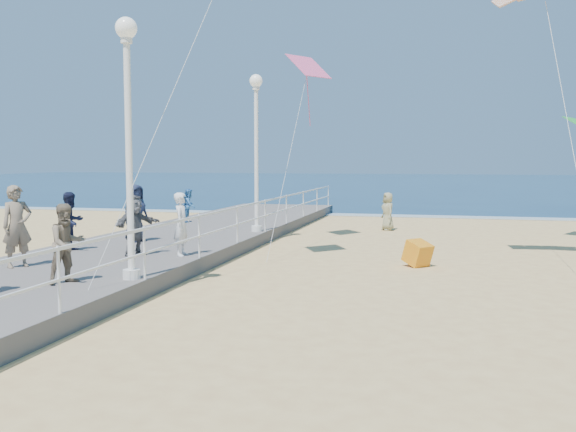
% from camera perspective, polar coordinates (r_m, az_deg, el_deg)
% --- Properties ---
extents(ground, '(160.00, 160.00, 0.00)m').
position_cam_1_polar(ground, '(12.34, 9.16, -8.48)').
color(ground, '#DFBC75').
rests_on(ground, ground).
extents(ocean, '(160.00, 90.00, 0.05)m').
position_cam_1_polar(ocean, '(77.02, 13.25, 2.83)').
color(ocean, '#0C2B4C').
rests_on(ocean, ground).
extents(surf_line, '(160.00, 1.20, 0.04)m').
position_cam_1_polar(surf_line, '(32.60, 12.20, -0.03)').
color(surf_line, silver).
rests_on(surf_line, ground).
extents(boardwalk, '(5.00, 44.00, 0.40)m').
position_cam_1_polar(boardwalk, '(14.90, -21.09, -5.62)').
color(boardwalk, slate).
rests_on(boardwalk, ground).
extents(railing, '(0.05, 42.00, 0.55)m').
position_cam_1_polar(railing, '(13.49, -12.67, -1.98)').
color(railing, white).
rests_on(railing, boardwalk).
extents(lamp_post_mid, '(0.44, 0.44, 5.32)m').
position_cam_1_polar(lamp_post_mid, '(13.55, -14.02, 8.24)').
color(lamp_post_mid, white).
rests_on(lamp_post_mid, boardwalk).
extents(lamp_post_far, '(0.44, 0.44, 5.32)m').
position_cam_1_polar(lamp_post_far, '(21.90, -2.84, 7.13)').
color(lamp_post_far, white).
rests_on(lamp_post_far, boardwalk).
extents(woman_holding_toddler, '(0.44, 0.63, 1.63)m').
position_cam_1_polar(woman_holding_toddler, '(16.63, -9.42, -0.73)').
color(woman_holding_toddler, white).
rests_on(woman_holding_toddler, boardwalk).
extents(toddler_held, '(0.37, 0.45, 0.87)m').
position_cam_1_polar(toddler_held, '(16.67, -8.76, 0.91)').
color(toddler_held, '#3170B8').
rests_on(toddler_held, boardwalk).
extents(spectator_1, '(0.91, 0.98, 1.60)m').
position_cam_1_polar(spectator_1, '(13.53, -19.06, -2.33)').
color(spectator_1, '#7C6C55').
rests_on(spectator_1, boardwalk).
extents(spectator_4, '(0.88, 1.00, 1.73)m').
position_cam_1_polar(spectator_4, '(19.79, -13.38, 0.27)').
color(spectator_4, '#1C243E').
rests_on(spectator_4, boardwalk).
extents(spectator_5, '(0.92, 1.54, 1.58)m').
position_cam_1_polar(spectator_5, '(16.89, -13.49, -0.79)').
color(spectator_5, '#515256').
rests_on(spectator_5, boardwalk).
extents(spectator_6, '(0.75, 0.82, 1.89)m').
position_cam_1_polar(spectator_6, '(15.92, -22.94, -0.85)').
color(spectator_6, '#7C6B56').
rests_on(spectator_6, boardwalk).
extents(spectator_7, '(0.78, 0.90, 1.60)m').
position_cam_1_polar(spectator_7, '(18.25, -18.72, -0.47)').
color(spectator_7, '#191D37').
rests_on(spectator_7, boardwalk).
extents(beach_walker_c, '(0.79, 0.89, 1.54)m').
position_cam_1_polar(beach_walker_c, '(26.16, 8.86, 0.40)').
color(beach_walker_c, '#979268').
rests_on(beach_walker_c, ground).
extents(box_kite, '(0.89, 0.88, 0.74)m').
position_cam_1_polar(box_kite, '(17.54, 11.46, -3.47)').
color(box_kite, '#E1510D').
rests_on(box_kite, ground).
extents(kite_diamond_pink, '(1.53, 1.62, 0.83)m').
position_cam_1_polar(kite_diamond_pink, '(22.52, 1.83, 13.15)').
color(kite_diamond_pink, '#EA568C').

